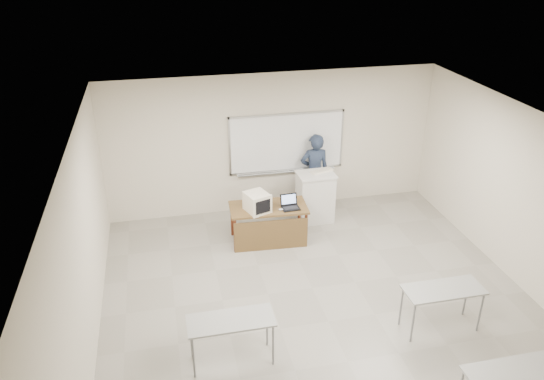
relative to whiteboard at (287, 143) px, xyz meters
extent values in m
cube|color=gray|center=(-0.30, -3.97, -1.49)|extent=(7.00, 8.00, 0.01)
cube|color=white|center=(0.00, 0.00, 0.02)|extent=(2.40, 0.03, 1.20)
cube|color=#B7BABC|center=(0.00, 0.00, 0.64)|extent=(2.48, 0.04, 0.04)
cube|color=#B7BABC|center=(0.00, 0.00, -0.60)|extent=(2.48, 0.04, 0.04)
cube|color=#B7BABC|center=(-1.22, 0.00, 0.02)|extent=(0.04, 0.04, 1.28)
cube|color=#B7BABC|center=(1.22, 0.00, 0.02)|extent=(0.04, 0.04, 1.28)
cube|color=#B7BABC|center=(0.00, -0.05, -0.64)|extent=(2.16, 0.07, 0.02)
cube|color=gray|center=(-1.90, -4.47, -0.77)|extent=(1.20, 0.50, 0.03)
cylinder|color=slate|center=(-2.45, -4.67, -1.13)|extent=(0.03, 0.03, 0.70)
cylinder|color=slate|center=(-1.35, -4.67, -1.13)|extent=(0.03, 0.03, 0.70)
cylinder|color=slate|center=(-2.45, -4.27, -1.13)|extent=(0.03, 0.03, 0.70)
cylinder|color=slate|center=(-1.35, -4.27, -1.13)|extent=(0.03, 0.03, 0.70)
cube|color=gray|center=(1.30, -4.47, -0.77)|extent=(1.20, 0.50, 0.03)
cylinder|color=slate|center=(0.75, -4.67, -1.13)|extent=(0.03, 0.03, 0.70)
cylinder|color=slate|center=(1.85, -4.67, -1.13)|extent=(0.03, 0.03, 0.70)
cylinder|color=slate|center=(0.75, -4.27, -1.13)|extent=(0.03, 0.03, 0.70)
cylinder|color=slate|center=(1.85, -4.27, -1.13)|extent=(0.03, 0.03, 0.70)
cube|color=gray|center=(1.30, -6.17, -0.77)|extent=(1.20, 0.50, 0.03)
cylinder|color=slate|center=(1.85, -5.97, -1.13)|extent=(0.03, 0.03, 0.70)
cube|color=brown|center=(-0.70, -1.37, -0.75)|extent=(1.48, 0.74, 0.04)
cube|color=brown|center=(-0.70, -1.72, -1.17)|extent=(1.41, 0.03, 0.63)
cylinder|color=#512212|center=(-1.38, -1.68, -1.13)|extent=(0.06, 0.06, 0.71)
cylinder|color=#512212|center=(-0.02, -1.68, -1.13)|extent=(0.06, 0.06, 0.71)
cylinder|color=#512212|center=(-1.38, -1.06, -1.13)|extent=(0.06, 0.06, 0.71)
cylinder|color=#512212|center=(-0.02, -1.06, -1.13)|extent=(0.06, 0.06, 0.71)
cube|color=silver|center=(0.43, -0.77, -0.97)|extent=(0.72, 0.51, 1.03)
cube|color=silver|center=(0.43, -0.77, -0.43)|extent=(0.76, 0.55, 0.04)
cube|color=beige|center=(-0.95, -1.47, -0.55)|extent=(0.38, 0.40, 0.36)
cube|color=beige|center=(-0.95, -1.69, -0.55)|extent=(0.40, 0.04, 0.38)
cube|color=black|center=(-0.95, -1.71, -0.55)|extent=(0.31, 0.01, 0.26)
cube|color=black|center=(-0.30, -1.55, -0.72)|extent=(0.33, 0.24, 0.02)
cube|color=black|center=(-0.30, -1.56, -0.71)|extent=(0.27, 0.14, 0.01)
cube|color=black|center=(-0.30, -1.40, -0.60)|extent=(0.33, 0.07, 0.23)
cube|color=#89A4DA|center=(-0.30, -1.41, -0.60)|extent=(0.28, 0.05, 0.17)
ellipsoid|color=#B5B9BD|center=(-0.50, -1.57, -0.71)|extent=(0.10, 0.07, 0.04)
cube|color=beige|center=(0.58, -0.69, -0.40)|extent=(0.50, 0.29, 0.03)
imported|color=black|center=(0.57, -0.21, -0.62)|extent=(0.65, 0.44, 1.72)
camera|label=1|loc=(-2.60, -10.18, 4.01)|focal=35.00mm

